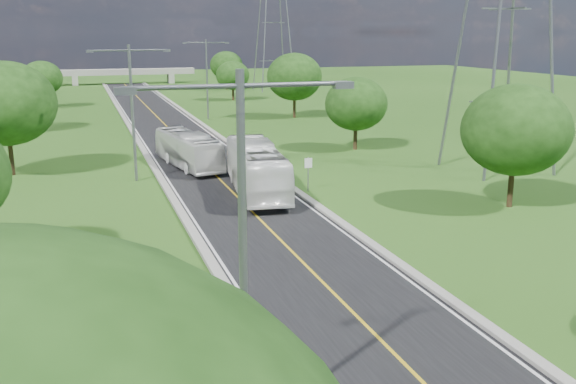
# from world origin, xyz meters

# --- Properties ---
(ground) EXTENTS (260.00, 260.00, 0.00)m
(ground) POSITION_xyz_m (0.00, 60.00, 0.00)
(ground) COLOR #274E16
(ground) RESTS_ON ground
(road) EXTENTS (8.00, 150.00, 0.06)m
(road) POSITION_xyz_m (0.00, 66.00, 0.03)
(road) COLOR black
(road) RESTS_ON ground
(curb_left) EXTENTS (0.50, 150.00, 0.22)m
(curb_left) POSITION_xyz_m (-4.25, 66.00, 0.11)
(curb_left) COLOR gray
(curb_left) RESTS_ON ground
(curb_right) EXTENTS (0.50, 150.00, 0.22)m
(curb_right) POSITION_xyz_m (4.25, 66.00, 0.11)
(curb_right) COLOR gray
(curb_right) RESTS_ON ground
(speed_limit_sign) EXTENTS (0.55, 0.09, 2.40)m
(speed_limit_sign) POSITION_xyz_m (5.20, 37.98, 1.60)
(speed_limit_sign) COLOR slate
(speed_limit_sign) RESTS_ON ground
(overpass) EXTENTS (30.00, 3.00, 3.20)m
(overpass) POSITION_xyz_m (0.00, 140.00, 2.41)
(overpass) COLOR gray
(overpass) RESTS_ON ground
(streetlight_near_left) EXTENTS (5.90, 0.25, 10.00)m
(streetlight_near_left) POSITION_xyz_m (-6.00, 12.00, 5.94)
(streetlight_near_left) COLOR slate
(streetlight_near_left) RESTS_ON ground
(streetlight_mid_left) EXTENTS (5.90, 0.25, 10.00)m
(streetlight_mid_left) POSITION_xyz_m (-6.00, 45.00, 5.94)
(streetlight_mid_left) COLOR slate
(streetlight_mid_left) RESTS_ON ground
(streetlight_far_right) EXTENTS (5.90, 0.25, 10.00)m
(streetlight_far_right) POSITION_xyz_m (6.00, 78.00, 5.94)
(streetlight_far_right) COLOR slate
(streetlight_far_right) RESTS_ON ground
(power_tower_far) EXTENTS (9.00, 6.40, 28.00)m
(power_tower_far) POSITION_xyz_m (26.00, 115.00, 14.01)
(power_tower_far) COLOR slate
(power_tower_far) RESTS_ON ground
(tree_lc) EXTENTS (7.56, 7.56, 8.79)m
(tree_lc) POSITION_xyz_m (-15.00, 50.00, 5.58)
(tree_lc) COLOR black
(tree_lc) RESTS_ON ground
(tree_ld) EXTENTS (6.72, 6.72, 7.82)m
(tree_ld) POSITION_xyz_m (-17.00, 74.00, 4.95)
(tree_ld) COLOR black
(tree_ld) RESTS_ON ground
(tree_le) EXTENTS (5.88, 5.88, 6.84)m
(tree_le) POSITION_xyz_m (-14.50, 98.00, 4.33)
(tree_le) COLOR black
(tree_le) RESTS_ON ground
(tree_rb) EXTENTS (6.72, 6.72, 7.82)m
(tree_rb) POSITION_xyz_m (16.00, 30.00, 4.95)
(tree_rb) COLOR black
(tree_rb) RESTS_ON ground
(tree_rc) EXTENTS (5.88, 5.88, 6.84)m
(tree_rc) POSITION_xyz_m (15.00, 52.00, 4.33)
(tree_rc) COLOR black
(tree_rc) RESTS_ON ground
(tree_rd) EXTENTS (7.14, 7.14, 8.30)m
(tree_rd) POSITION_xyz_m (17.00, 76.00, 5.27)
(tree_rd) COLOR black
(tree_rd) RESTS_ON ground
(tree_re) EXTENTS (5.46, 5.46, 6.35)m
(tree_re) POSITION_xyz_m (14.50, 100.00, 4.02)
(tree_re) COLOR black
(tree_re) RESTS_ON ground
(tree_rf) EXTENTS (6.30, 6.30, 7.33)m
(tree_rf) POSITION_xyz_m (18.00, 120.00, 4.64)
(tree_rf) COLOR black
(tree_rf) RESTS_ON ground
(bus_outbound) EXTENTS (4.31, 12.48, 3.40)m
(bus_outbound) POSITION_xyz_m (1.57, 38.40, 1.76)
(bus_outbound) COLOR white
(bus_outbound) RESTS_ON road
(bus_inbound) EXTENTS (4.17, 10.69, 2.90)m
(bus_inbound) POSITION_xyz_m (-1.45, 48.57, 1.51)
(bus_inbound) COLOR silver
(bus_inbound) RESTS_ON road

